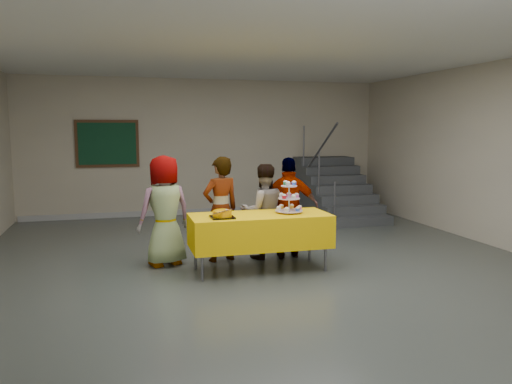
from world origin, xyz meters
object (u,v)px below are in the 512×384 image
bake_table (260,230)px  schoolchild_b (221,209)px  schoolchild_d (289,207)px  cupcake_stand (289,201)px  noticeboard (107,144)px  bear_cake (222,213)px  schoolchild_c (263,211)px  schoolchild_a (165,211)px  staircase (333,193)px

bake_table → schoolchild_b: (-0.41, 0.62, 0.21)m
bake_table → schoolchild_d: 0.87m
schoolchild_b → cupcake_stand: bearing=127.5°
schoolchild_d → noticeboard: size_ratio=1.15×
noticeboard → schoolchild_d: bearing=-56.9°
bear_cake → schoolchild_d: (1.16, 0.70, -0.08)m
bake_table → schoolchild_d: bearing=43.2°
schoolchild_b → noticeboard: noticeboard is taller
schoolchild_b → noticeboard: 4.44m
bake_table → schoolchild_c: (0.22, 0.60, 0.15)m
noticeboard → schoolchild_a: bearing=-78.5°
bake_table → schoolchild_c: 0.66m
schoolchild_b → schoolchild_c: bearing=161.5°
schoolchild_b → noticeboard: size_ratio=1.17×
schoolchild_b → staircase: size_ratio=0.63×
schoolchild_a → schoolchild_d: 1.84m
bake_table → cupcake_stand: bearing=2.6°
schoolchild_b → schoolchild_d: (1.03, -0.04, -0.01)m
cupcake_stand → schoolchild_a: 1.74m
schoolchild_b → staircase: 4.53m
bake_table → bear_cake: size_ratio=5.25×
bake_table → schoolchild_c: bearing=69.7°
schoolchild_d → staircase: 3.90m
schoolchild_a → staircase: 5.13m
noticeboard → cupcake_stand: bearing=-62.1°
cupcake_stand → staircase: staircase is taller
staircase → noticeboard: noticeboard is taller
bear_cake → noticeboard: 5.08m
schoolchild_a → schoolchild_b: size_ratio=1.02×
schoolchild_b → staircase: staircase is taller
staircase → schoolchild_a: bearing=-141.0°
cupcake_stand → noticeboard: size_ratio=0.34×
cupcake_stand → schoolchild_d: schoolchild_d is taller
cupcake_stand → staircase: size_ratio=0.19×
staircase → noticeboard: 5.01m
staircase → schoolchild_c: bearing=-128.3°
schoolchild_c → noticeboard: size_ratio=1.08×
schoolchild_a → schoolchild_c: (1.44, -0.01, -0.07)m
schoolchild_c → staircase: (2.55, 3.23, -0.21)m
schoolchild_d → noticeboard: noticeboard is taller
schoolchild_a → schoolchild_d: bearing=160.6°
schoolchild_b → bake_table: bearing=107.0°
schoolchild_b → schoolchild_d: size_ratio=1.02×
bear_cake → schoolchild_d: 1.36m
cupcake_stand → staircase: bearing=58.4°
cupcake_stand → noticeboard: 5.30m
bake_table → schoolchild_d: (0.62, 0.58, 0.19)m
cupcake_stand → schoolchild_c: size_ratio=0.32×
schoolchild_d → schoolchild_c: bearing=10.4°
schoolchild_c → schoolchild_d: (0.40, -0.02, 0.05)m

